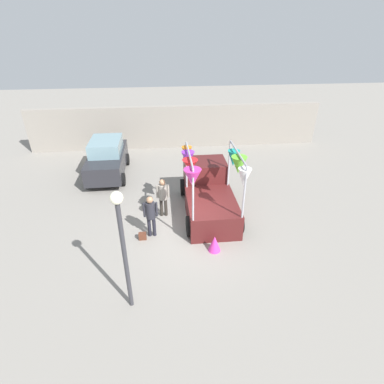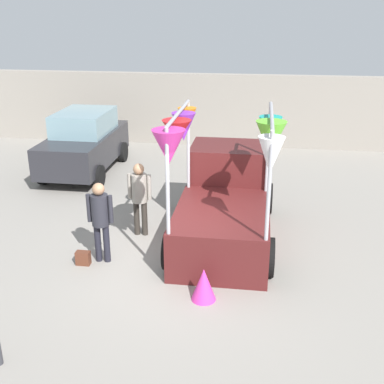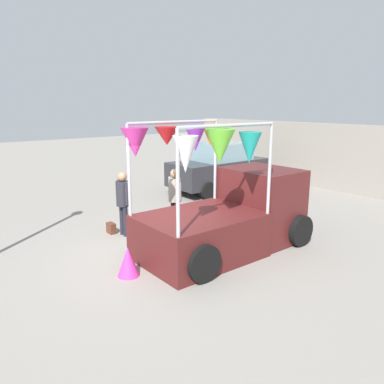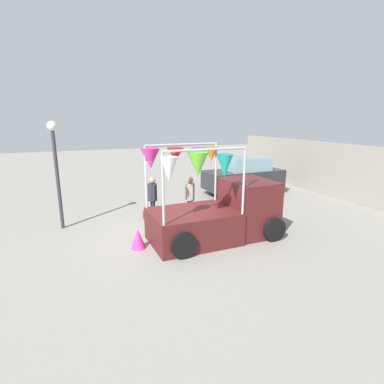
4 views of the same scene
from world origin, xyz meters
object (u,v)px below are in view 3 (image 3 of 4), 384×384
at_px(handbag, 111,228).
at_px(person_customer, 123,198).
at_px(vendor_truck, 231,210).
at_px(folded_kite_bundle_magenta, 128,262).
at_px(person_vendor, 175,194).
at_px(parked_car, 219,167).

bearing_deg(handbag, person_customer, 29.74).
height_order(vendor_truck, folded_kite_bundle_magenta, vendor_truck).
bearing_deg(person_vendor, person_customer, -109.69).
relative_size(person_customer, folded_kite_bundle_magenta, 2.80).
xyz_separation_m(vendor_truck, parked_car, (-4.64, 3.87, 0.03)).
bearing_deg(handbag, person_vendor, 61.51).
distance_m(vendor_truck, person_vendor, 1.90).
bearing_deg(person_customer, parked_car, 112.89).
xyz_separation_m(person_vendor, folded_kite_bundle_magenta, (1.71, -2.39, -0.71)).
bearing_deg(vendor_truck, parked_car, 140.20).
bearing_deg(vendor_truck, handbag, -146.41).
bearing_deg(person_customer, vendor_truck, 34.14).
distance_m(vendor_truck, handbag, 3.32).
bearing_deg(folded_kite_bundle_magenta, person_vendor, 125.61).
height_order(person_customer, handbag, person_customer).
bearing_deg(folded_kite_bundle_magenta, handbag, 160.73).
height_order(parked_car, person_customer, parked_car).
bearing_deg(parked_car, person_vendor, -56.27).
bearing_deg(parked_car, handbag, -70.94).
xyz_separation_m(person_customer, handbag, (-0.35, -0.20, -0.87)).
height_order(vendor_truck, person_customer, vendor_truck).
bearing_deg(person_vendor, vendor_truck, 8.53).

